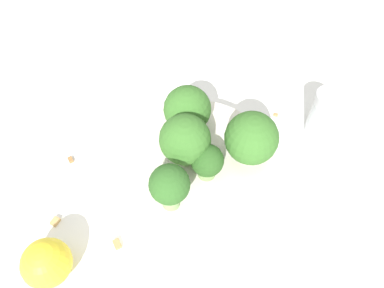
% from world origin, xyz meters
% --- Properties ---
extents(ground_plane, '(3.00, 3.00, 0.00)m').
position_xyz_m(ground_plane, '(0.00, 0.00, 0.00)').
color(ground_plane, white).
extents(bowl, '(0.18, 0.18, 0.04)m').
position_xyz_m(bowl, '(0.00, 0.00, 0.02)').
color(bowl, silver).
rests_on(bowl, ground_plane).
extents(broccoli_floret_0, '(0.05, 0.05, 0.06)m').
position_xyz_m(broccoli_floret_0, '(-0.05, -0.01, 0.07)').
color(broccoli_floret_0, '#8EB770').
rests_on(broccoli_floret_0, bowl).
extents(broccoli_floret_1, '(0.05, 0.05, 0.06)m').
position_xyz_m(broccoli_floret_1, '(0.00, -0.01, 0.07)').
color(broccoli_floret_1, '#84AD66').
rests_on(broccoli_floret_1, bowl).
extents(broccoli_floret_2, '(0.04, 0.04, 0.06)m').
position_xyz_m(broccoli_floret_2, '(0.05, -0.01, 0.07)').
color(broccoli_floret_2, '#84AD66').
rests_on(broccoli_floret_2, bowl).
extents(broccoli_floret_3, '(0.06, 0.06, 0.06)m').
position_xyz_m(broccoli_floret_3, '(-0.02, 0.06, 0.07)').
color(broccoli_floret_3, '#8EB770').
rests_on(broccoli_floret_3, bowl).
extents(broccoli_floret_4, '(0.03, 0.03, 0.04)m').
position_xyz_m(broccoli_floret_4, '(0.01, 0.02, 0.06)').
color(broccoli_floret_4, '#7A9E5B').
rests_on(broccoli_floret_4, bowl).
extents(pepper_shaker, '(0.03, 0.03, 0.06)m').
position_xyz_m(pepper_shaker, '(-0.10, 0.14, 0.03)').
color(pepper_shaker, '#B2B7BC').
rests_on(pepper_shaker, ground_plane).
extents(lemon_wedge, '(0.05, 0.05, 0.05)m').
position_xyz_m(lemon_wedge, '(0.13, -0.11, 0.02)').
color(lemon_wedge, yellow).
rests_on(lemon_wedge, ground_plane).
extents(almond_crumb_0, '(0.01, 0.01, 0.01)m').
position_xyz_m(almond_crumb_0, '(0.09, -0.06, 0.00)').
color(almond_crumb_0, '#AD7F4C').
rests_on(almond_crumb_0, ground_plane).
extents(almond_crumb_1, '(0.00, 0.01, 0.01)m').
position_xyz_m(almond_crumb_1, '(-0.12, 0.09, 0.00)').
color(almond_crumb_1, '#AD7F4C').
rests_on(almond_crumb_1, ground_plane).
extents(almond_crumb_2, '(0.01, 0.01, 0.01)m').
position_xyz_m(almond_crumb_2, '(0.00, -0.15, 0.00)').
color(almond_crumb_2, olive).
rests_on(almond_crumb_2, ground_plane).
extents(almond_crumb_3, '(0.01, 0.01, 0.01)m').
position_xyz_m(almond_crumb_3, '(0.08, -0.13, 0.00)').
color(almond_crumb_3, tan).
rests_on(almond_crumb_3, ground_plane).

